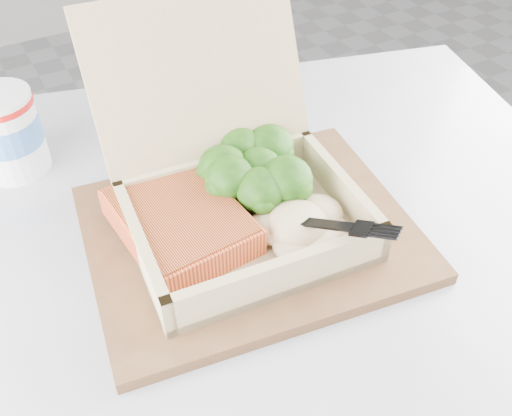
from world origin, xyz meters
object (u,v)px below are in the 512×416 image
serving_tray (250,232)px  paper_cup (6,131)px  cafe_table (259,390)px  takeout_container (230,175)px

serving_tray → paper_cup: size_ratio=3.28×
cafe_table → paper_cup: (-0.16, 0.29, 0.24)m
cafe_table → takeout_container: bearing=78.6°
takeout_container → paper_cup: 0.27m
serving_tray → cafe_table: bearing=-110.8°
serving_tray → takeout_container: size_ratio=1.21×
paper_cup → serving_tray: bearing=-52.3°
serving_tray → paper_cup: bearing=127.7°
takeout_container → cafe_table: bearing=-95.9°
takeout_container → serving_tray: bearing=-76.2°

